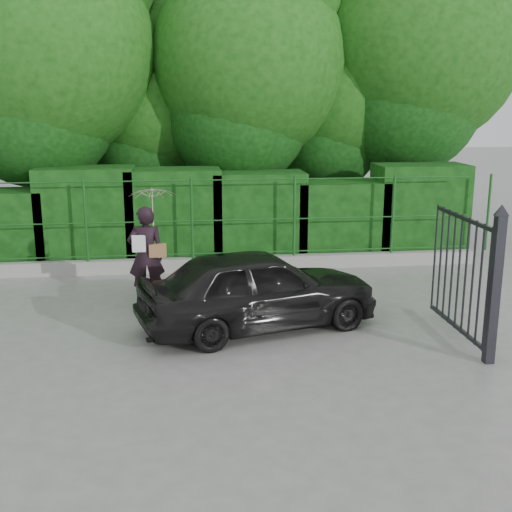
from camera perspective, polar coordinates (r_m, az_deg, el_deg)
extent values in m
plane|color=gray|center=(10.27, -7.26, -7.93)|extent=(80.00, 80.00, 0.00)
cube|color=#9E9E99|center=(14.51, -7.19, -0.81)|extent=(14.00, 0.25, 0.30)
cylinder|color=#175019|center=(14.43, -14.89, 3.03)|extent=(0.06, 0.06, 1.80)
cylinder|color=#175019|center=(14.28, -5.71, 3.32)|extent=(0.06, 0.06, 1.80)
cylinder|color=#175019|center=(14.50, 3.42, 3.52)|extent=(0.06, 0.06, 1.80)
cylinder|color=#175019|center=(15.08, 12.08, 3.63)|extent=(0.06, 0.06, 1.80)
cylinder|color=#175019|center=(15.97, 19.94, 3.66)|extent=(0.06, 0.06, 1.80)
cylinder|color=#175019|center=(14.45, -7.22, 0.15)|extent=(13.60, 0.03, 0.03)
cylinder|color=#175019|center=(14.29, -7.31, 3.07)|extent=(13.60, 0.03, 0.03)
cylinder|color=#175019|center=(14.15, -7.42, 6.66)|extent=(13.60, 0.03, 0.03)
cube|color=black|center=(15.43, -14.75, 3.45)|extent=(2.20, 1.20, 2.26)
cube|color=black|center=(15.28, -7.29, 3.59)|extent=(2.20, 1.20, 2.20)
cube|color=black|center=(15.40, 0.19, 3.59)|extent=(2.20, 1.20, 2.10)
cube|color=black|center=(15.79, 7.43, 3.26)|extent=(2.20, 1.20, 1.85)
cube|color=black|center=(16.36, 14.28, 4.00)|extent=(2.20, 1.20, 2.24)
cylinder|color=black|center=(17.11, -17.57, 8.03)|extent=(0.36, 0.36, 4.50)
sphere|color=#14470F|center=(17.08, -18.25, 17.06)|extent=(5.40, 5.40, 5.40)
cylinder|color=black|center=(18.19, -8.87, 6.83)|extent=(0.36, 0.36, 3.25)
sphere|color=#14470F|center=(18.06, -9.10, 12.98)|extent=(3.90, 3.90, 3.90)
cylinder|color=black|center=(17.22, -0.62, 8.28)|extent=(0.36, 0.36, 4.25)
sphere|color=#14470F|center=(17.17, -0.64, 16.78)|extent=(5.10, 5.10, 5.10)
cylinder|color=black|center=(18.38, 6.98, 7.35)|extent=(0.36, 0.36, 3.50)
sphere|color=#14470F|center=(18.27, 7.18, 13.91)|extent=(4.20, 4.20, 4.20)
cylinder|color=black|center=(18.52, 13.44, 9.08)|extent=(0.36, 0.36, 4.75)
sphere|color=#14470F|center=(18.52, 13.95, 17.89)|extent=(5.70, 5.70, 5.70)
cube|color=black|center=(9.83, 20.42, -2.94)|extent=(0.14, 0.14, 2.20)
cone|color=black|center=(9.57, 21.01, 3.85)|extent=(0.22, 0.22, 0.16)
cube|color=black|center=(11.09, 17.34, -5.97)|extent=(0.05, 2.00, 0.06)
cube|color=black|center=(10.64, 18.03, 3.20)|extent=(0.05, 2.00, 0.06)
cylinder|color=black|center=(10.01, 19.88, -2.89)|extent=(0.04, 0.04, 1.90)
cylinder|color=black|center=(10.22, 19.27, -2.50)|extent=(0.04, 0.04, 1.90)
cylinder|color=black|center=(10.44, 18.68, -2.12)|extent=(0.04, 0.04, 1.90)
cylinder|color=black|center=(10.66, 18.11, -1.76)|extent=(0.04, 0.04, 1.90)
cylinder|color=black|center=(10.88, 17.57, -1.41)|extent=(0.04, 0.04, 1.90)
cylinder|color=black|center=(11.10, 17.05, -1.08)|extent=(0.04, 0.04, 1.90)
cylinder|color=black|center=(11.32, 16.55, -0.76)|extent=(0.04, 0.04, 1.90)
cylinder|color=black|center=(11.54, 16.07, -0.45)|extent=(0.04, 0.04, 1.90)
cylinder|color=black|center=(11.76, 15.60, -0.15)|extent=(0.04, 0.04, 1.90)
imported|color=black|center=(12.17, -9.73, 0.06)|extent=(0.69, 0.47, 1.87)
imported|color=beige|center=(12.04, -9.18, 4.22)|extent=(0.85, 0.86, 0.78)
cube|color=#986942|center=(12.06, -8.73, 0.49)|extent=(0.32, 0.15, 0.24)
cube|color=white|center=(12.01, -10.38, 1.09)|extent=(0.25, 0.02, 0.32)
imported|color=black|center=(10.76, 0.20, -2.91)|extent=(4.33, 2.68, 1.38)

